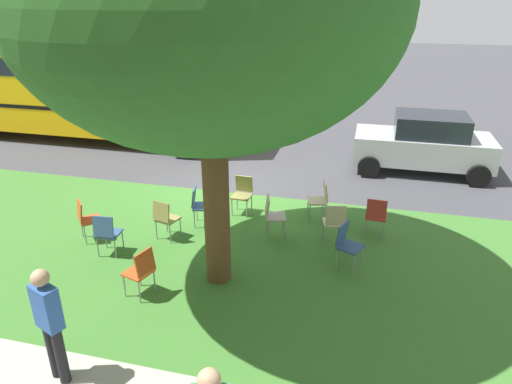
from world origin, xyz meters
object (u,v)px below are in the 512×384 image
chair_8 (141,269)px  school_bus (86,87)px  chair_1 (320,198)px  street_tree (209,4)px  chair_6 (335,221)px  chair_2 (376,214)px  parked_car (424,143)px  pedestrian_0 (50,322)px  chair_4 (272,213)px  chair_10 (86,217)px  chair_9 (347,242)px  chair_5 (165,217)px  chair_7 (243,192)px  chair_0 (199,203)px  chair_3 (107,232)px

chair_8 → school_bus: size_ratio=0.08×
chair_1 → street_tree: bearing=62.3°
chair_6 → chair_8: same height
chair_2 → parked_car: 4.47m
pedestrian_0 → chair_4: bearing=-112.9°
street_tree → parked_car: bearing=-121.0°
chair_6 → chair_10: 5.03m
chair_9 → street_tree: bearing=23.1°
chair_2 → school_bus: school_bus is taller
chair_6 → chair_5: bearing=11.2°
chair_7 → pedestrian_0: size_ratio=0.52×
street_tree → chair_0: 4.58m
chair_9 → chair_10: (5.22, 0.25, 0.00)m
chair_1 → school_bus: (8.50, -4.38, 1.24)m
chair_6 → chair_0: bearing=-2.5°
chair_7 → chair_10: 3.40m
chair_6 → pedestrian_0: pedestrian_0 is taller
chair_3 → chair_4: 3.29m
chair_4 → chair_7: size_ratio=1.00×
chair_1 → chair_9: size_ratio=1.00×
chair_9 → chair_10: 5.22m
street_tree → chair_8: street_tree is taller
chair_3 → parked_car: (-6.22, -6.30, 0.32)m
street_tree → chair_10: size_ratio=7.57×
chair_2 → chair_8: bearing=39.1°
chair_6 → chair_8: (2.94, 2.55, 0.00)m
chair_0 → chair_2: bearing=-174.4°
chair_2 → chair_3: 5.38m
chair_4 → school_bus: school_bus is taller
chair_2 → chair_6: bearing=31.4°
parked_car → chair_6: bearing=66.9°
chair_9 → chair_5: bearing=-2.3°
chair_1 → pedestrian_0: size_ratio=0.52×
chair_1 → chair_7: size_ratio=1.00×
chair_4 → chair_10: 3.80m
chair_3 → pedestrian_0: size_ratio=0.52×
chair_6 → chair_10: bearing=12.2°
chair_7 → chair_9: 3.03m
chair_0 → chair_8: size_ratio=1.00×
chair_10 → chair_6: bearing=-167.8°
chair_4 → school_bus: 9.43m
chair_8 → chair_6: bearing=-139.1°
chair_7 → chair_9: bearing=144.6°
chair_9 → chair_10: size_ratio=1.00×
chair_2 → chair_4: 2.13m
chair_9 → parked_car: size_ratio=0.24×
chair_1 → chair_4: 1.34m
chair_4 → chair_8: bearing=57.1°
chair_7 → chair_0: bearing=47.2°
chair_5 → chair_10: size_ratio=1.00×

